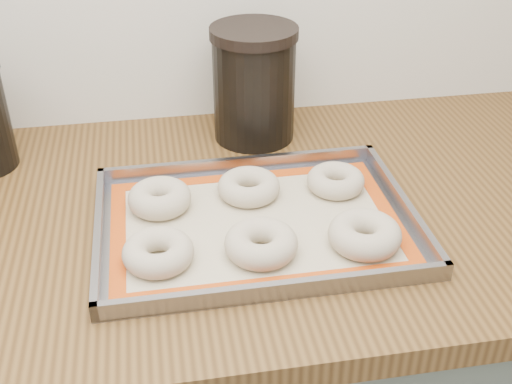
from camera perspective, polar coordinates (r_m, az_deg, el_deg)
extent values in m
cube|color=brown|center=(1.00, -10.23, -2.74)|extent=(3.06, 0.68, 0.04)
cube|color=gray|center=(0.94, 0.00, -2.98)|extent=(0.46, 0.33, 0.00)
cube|color=gray|center=(1.07, -1.49, 2.48)|extent=(0.46, 0.01, 0.02)
cube|color=gray|center=(0.81, 1.98, -8.73)|extent=(0.46, 0.01, 0.02)
cube|color=gray|center=(0.93, -13.83, -3.66)|extent=(0.01, 0.33, 0.02)
cube|color=gray|center=(0.99, 12.92, -1.01)|extent=(0.01, 0.33, 0.02)
cube|color=#C6B793|center=(0.94, 0.00, -2.84)|extent=(0.42, 0.29, 0.00)
cube|color=#C1430C|center=(1.05, -1.27, 1.38)|extent=(0.42, 0.02, 0.00)
cube|color=#C1430C|center=(0.84, 1.61, -8.01)|extent=(0.42, 0.02, 0.00)
cube|color=#C1430C|center=(0.93, -12.17, -3.94)|extent=(0.02, 0.25, 0.00)
cube|color=#C1430C|center=(0.99, 11.46, -1.57)|extent=(0.02, 0.25, 0.00)
torus|color=#BDAD93|center=(0.87, -8.69, -5.32)|extent=(0.11, 0.11, 0.03)
torus|color=#BDAD93|center=(0.87, 0.46, -4.59)|extent=(0.11, 0.11, 0.04)
torus|color=#BDAD93|center=(0.90, 9.64, -3.74)|extent=(0.10, 0.10, 0.04)
torus|color=#BDAD93|center=(0.97, -8.56, -0.54)|extent=(0.12, 0.12, 0.04)
torus|color=#BDAD93|center=(0.99, -0.65, 0.47)|extent=(0.11, 0.11, 0.03)
torus|color=#BDAD93|center=(1.02, 7.09, 1.01)|extent=(0.10, 0.10, 0.03)
cylinder|color=black|center=(1.15, -0.18, 9.15)|extent=(0.14, 0.14, 0.19)
cylinder|color=black|center=(1.11, -0.19, 13.99)|extent=(0.15, 0.15, 0.02)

